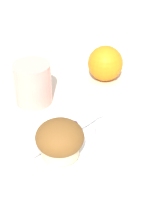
{
  "coord_description": "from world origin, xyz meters",
  "views": [
    {
      "loc": [
        -0.13,
        -0.49,
        0.45
      ],
      "look_at": [
        0.03,
        0.04,
        0.06
      ],
      "focal_mm": 60.0,
      "sensor_mm": 36.0,
      "label": 1
    }
  ],
  "objects_px": {
    "juice_glass": "(33,84)",
    "butter_knife": "(72,132)",
    "muffin": "(60,140)",
    "orange_fruit": "(105,63)"
  },
  "relations": [
    {
      "from": "muffin",
      "to": "orange_fruit",
      "type": "bearing_deg",
      "value": 56.06
    },
    {
      "from": "butter_knife",
      "to": "juice_glass",
      "type": "bearing_deg",
      "value": 78.07
    },
    {
      "from": "orange_fruit",
      "to": "juice_glass",
      "type": "height_order",
      "value": "juice_glass"
    },
    {
      "from": "juice_glass",
      "to": "orange_fruit",
      "type": "bearing_deg",
      "value": 14.75
    },
    {
      "from": "muffin",
      "to": "butter_knife",
      "type": "height_order",
      "value": "muffin"
    },
    {
      "from": "juice_glass",
      "to": "muffin",
      "type": "bearing_deg",
      "value": -87.22
    },
    {
      "from": "muffin",
      "to": "orange_fruit",
      "type": "distance_m",
      "value": 0.3
    },
    {
      "from": "butter_knife",
      "to": "orange_fruit",
      "type": "xyz_separation_m",
      "value": [
        0.13,
        0.2,
        0.02
      ]
    },
    {
      "from": "juice_glass",
      "to": "butter_knife",
      "type": "bearing_deg",
      "value": -73.99
    },
    {
      "from": "butter_knife",
      "to": "juice_glass",
      "type": "xyz_separation_m",
      "value": [
        -0.04,
        0.15,
        0.02
      ]
    }
  ]
}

